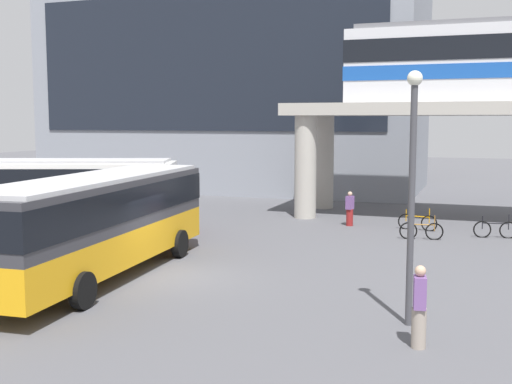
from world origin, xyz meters
name	(u,v)px	position (x,y,z in m)	size (l,w,h in m)	color
ground_plane	(272,227)	(0.00, 10.00, 0.00)	(120.00, 120.00, 0.00)	#515156
station_building	(237,80)	(-8.25, 26.65, 7.86)	(26.50, 12.54, 15.70)	gray
bus_main	(98,215)	(-2.11, -0.89, 1.99)	(3.32, 11.19, 3.22)	orange
bus_secondary	(48,188)	(-8.78, 5.31, 1.99)	(11.23, 6.23, 3.22)	red
bicycle_black	(495,229)	(9.65, 10.64, 0.36)	(1.77, 0.36, 1.04)	black
bicycle_brown	(421,231)	(6.75, 9.25, 0.36)	(1.78, 0.35, 1.04)	black
bicycle_orange	(417,222)	(6.38, 11.51, 0.36)	(1.77, 0.36, 1.04)	black
pedestrian_by_bike_rack	(350,210)	(3.26, 11.65, 0.75)	(0.36, 0.46, 1.62)	maroon
pedestrian_at_kerb	(419,309)	(7.91, -3.86, 0.87)	(0.32, 0.44, 1.83)	gray
lamp_post	(412,177)	(7.53, -2.33, 3.60)	(0.36, 0.36, 6.07)	#3F3F44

